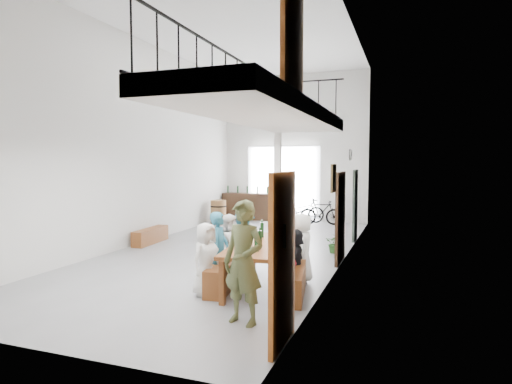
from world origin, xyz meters
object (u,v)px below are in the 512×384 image
at_px(bench_inner, 229,271).
at_px(host_standing, 244,262).
at_px(side_bench, 151,236).
at_px(bicycle_near, 300,210).
at_px(tasting_table, 262,248).
at_px(serving_counter, 247,206).
at_px(oak_barrel, 218,212).

distance_m(bench_inner, host_standing, 2.03).
bearing_deg(side_bench, bicycle_near, 61.15).
relative_size(tasting_table, host_standing, 1.45).
xyz_separation_m(side_bench, bicycle_near, (2.90, 5.27, 0.25)).
xyz_separation_m(bench_inner, host_standing, (0.94, -1.70, 0.62)).
distance_m(serving_counter, host_standing, 10.73).
bearing_deg(bench_inner, oak_barrel, 109.16).
bearing_deg(oak_barrel, serving_counter, 69.26).
bearing_deg(bicycle_near, serving_counter, 66.27).
distance_m(serving_counter, bicycle_near, 2.16).
relative_size(tasting_table, side_bench, 1.70).
bearing_deg(tasting_table, bicycle_near, 92.44).
bearing_deg(oak_barrel, side_bench, -92.73).
bearing_deg(host_standing, bicycle_near, 113.24).
bearing_deg(serving_counter, tasting_table, -68.47).
bearing_deg(tasting_table, serving_counter, 105.74).
distance_m(side_bench, bicycle_near, 6.02).
bearing_deg(tasting_table, side_bench, 138.69).
xyz_separation_m(bench_inner, bicycle_near, (-0.66, 8.13, 0.22)).
xyz_separation_m(tasting_table, bicycle_near, (-1.31, 8.18, -0.25)).
bearing_deg(bicycle_near, tasting_table, 171.18).
height_order(tasting_table, host_standing, host_standing).
bearing_deg(oak_barrel, tasting_table, -59.88).
relative_size(serving_counter, bicycle_near, 1.11).
xyz_separation_m(oak_barrel, bicycle_near, (2.71, 1.26, 0.03)).
relative_size(side_bench, host_standing, 0.86).
bearing_deg(bicycle_near, bench_inner, 166.78).
xyz_separation_m(tasting_table, bench_inner, (-0.64, 0.05, -0.47)).
xyz_separation_m(tasting_table, host_standing, (0.30, -1.65, 0.14)).
distance_m(tasting_table, bicycle_near, 8.29).
height_order(host_standing, bicycle_near, host_standing).
bearing_deg(host_standing, serving_counter, 124.47).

